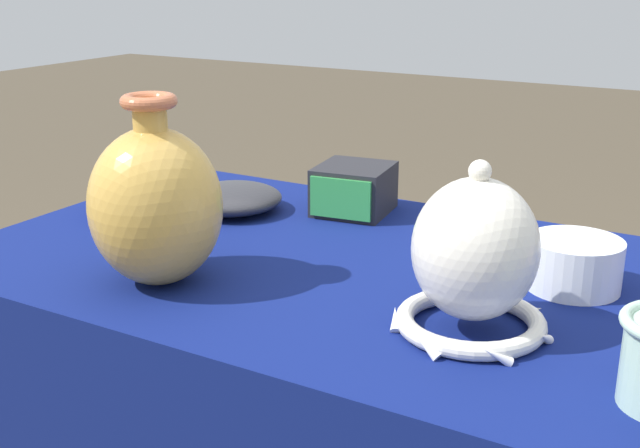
{
  "coord_description": "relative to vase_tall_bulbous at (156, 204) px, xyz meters",
  "views": [
    {
      "loc": [
        0.45,
        -0.96,
        1.14
      ],
      "look_at": [
        -0.03,
        -0.12,
        0.82
      ],
      "focal_mm": 45.0,
      "sensor_mm": 36.0,
      "label": 1
    }
  ],
  "objects": [
    {
      "name": "display_table",
      "position": [
        0.24,
        0.17,
        -0.19
      ],
      "size": [
        1.23,
        0.67,
        0.73
      ],
      "color": "brown",
      "rests_on": "ground_plane"
    },
    {
      "name": "vase_tall_bulbous",
      "position": [
        0.0,
        0.0,
        0.0
      ],
      "size": [
        0.18,
        0.18,
        0.25
      ],
      "color": "gold",
      "rests_on": "display_table"
    },
    {
      "name": "vase_dome_bell",
      "position": [
        0.42,
        0.07,
        -0.02
      ],
      "size": [
        0.19,
        0.19,
        0.21
      ],
      "color": "white",
      "rests_on": "display_table"
    },
    {
      "name": "mosaic_tile_box",
      "position": [
        0.08,
        0.41,
        -0.07
      ],
      "size": [
        0.14,
        0.14,
        0.08
      ],
      "rotation": [
        0.0,
        0.0,
        0.13
      ],
      "color": "#232328",
      "rests_on": "display_table"
    },
    {
      "name": "bowl_shallow_charcoal",
      "position": [
        -0.1,
        0.31,
        -0.09
      ],
      "size": [
        0.17,
        0.17,
        0.05
      ],
      "primitive_type": "ellipsoid",
      "color": "#2D2D33",
      "rests_on": "display_table"
    },
    {
      "name": "cup_wide_cobalt",
      "position": [
        -0.24,
        0.21,
        -0.07
      ],
      "size": [
        0.13,
        0.13,
        0.07
      ],
      "color": "#3851A8",
      "rests_on": "display_table"
    },
    {
      "name": "pot_squat_porcelain",
      "position": [
        0.49,
        0.26,
        -0.08
      ],
      "size": [
        0.12,
        0.12,
        0.07
      ],
      "primitive_type": "cylinder",
      "color": "white",
      "rests_on": "display_table"
    }
  ]
}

